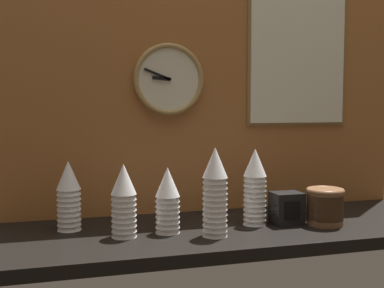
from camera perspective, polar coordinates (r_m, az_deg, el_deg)
ground_plane at (r=170.44cm, az=5.14°, el=-10.16°), size 160.00×56.00×4.00cm
wall_tiled_back at (r=190.26cm, az=2.34°, el=7.93°), size 160.00×3.00×105.00cm
cup_stack_center_left at (r=156.84cm, az=-2.91°, el=-6.65°), size 8.01×8.01×21.50cm
cup_stack_center_right at (r=168.20cm, az=7.45°, el=-5.04°), size 8.01×8.01×26.58cm
cup_stack_center at (r=152.14cm, az=2.74°, el=-5.69°), size 8.01×8.01×28.28cm
cup_stack_left at (r=152.98cm, az=-8.08°, el=-6.64°), size 8.01×8.01×23.19cm
cup_stack_far_left at (r=164.98cm, az=-14.40°, el=-5.93°), size 8.01×8.01×23.19cm
bowl_stack_right at (r=173.98cm, az=15.50°, el=-7.04°), size 13.06×13.06×12.82cm
wall_clock at (r=182.37cm, az=-2.76°, el=7.67°), size 27.05×2.70×27.05cm
menu_board at (r=203.45cm, az=12.45°, el=10.22°), size 44.04×1.32×57.13cm
napkin_dispenser at (r=172.42cm, az=11.16°, el=-7.47°), size 10.26×8.91×11.12cm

